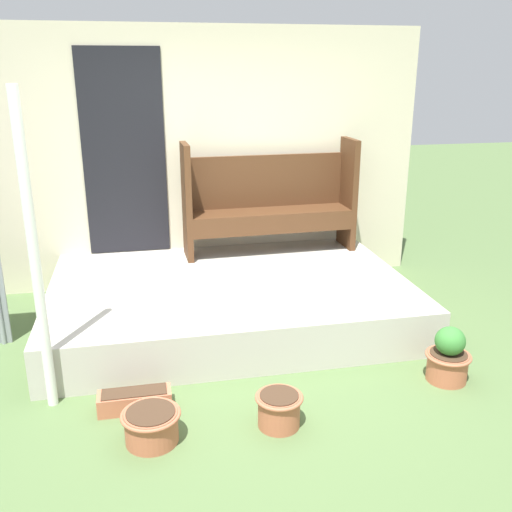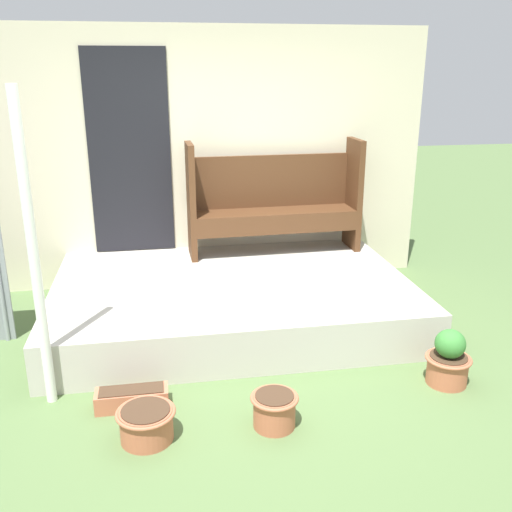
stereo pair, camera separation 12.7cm
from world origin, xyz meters
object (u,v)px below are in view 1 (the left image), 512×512
support_post (34,258)px  bench (269,198)px  flower_pot_middle (279,409)px  flower_pot_right (448,357)px  planter_box_rect (135,400)px  flower_pot_left (151,425)px

support_post → bench: 2.75m
flower_pot_middle → flower_pot_right: 1.38m
planter_box_rect → flower_pot_middle: bearing=-22.4°
bench → flower_pot_right: size_ratio=4.13×
support_post → flower_pot_middle: size_ratio=6.80×
flower_pot_middle → planter_box_rect: size_ratio=0.64×
flower_pot_right → planter_box_rect: 2.26m
support_post → flower_pot_left: size_ratio=5.70×
support_post → flower_pot_left: 1.28m
flower_pot_left → flower_pot_middle: bearing=-0.1°
bench → flower_pot_left: bench is taller
bench → flower_pot_middle: size_ratio=5.62×
flower_pot_left → flower_pot_right: 2.18m
bench → planter_box_rect: (-1.41, -2.10, -0.87)m
bench → planter_box_rect: 2.67m
flower_pot_left → bench: bearing=62.2°
flower_pot_right → planter_box_rect: size_ratio=0.87×
flower_pot_right → support_post: bearing=174.7°
bench → flower_pot_left: bearing=-119.3°
bench → flower_pot_middle: (-0.50, -2.48, -0.82)m
flower_pot_middle → flower_pot_right: size_ratio=0.74×
planter_box_rect → flower_pot_left: bearing=-74.8°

